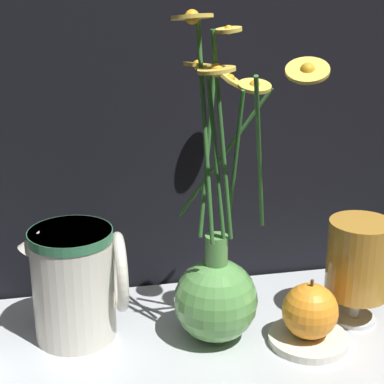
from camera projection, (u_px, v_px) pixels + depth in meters
name	position (u px, v px, depth m)	size (l,w,h in m)	color
ground_plane	(181.00, 352.00, 0.81)	(6.00, 6.00, 0.00)	black
shelf	(181.00, 348.00, 0.80)	(0.67, 0.32, 0.01)	#B2B7BC
vase_with_flowers	(217.00, 285.00, 0.79)	(0.18, 0.20, 0.40)	#59994C
ceramic_pitcher	(77.00, 279.00, 0.79)	(0.13, 0.10, 0.15)	beige
tea_glass	(359.00, 260.00, 0.82)	(0.08, 0.08, 0.14)	silver
saucer_plate	(308.00, 339.00, 0.80)	(0.10, 0.10, 0.01)	silver
orange_fruit	(310.00, 311.00, 0.79)	(0.07, 0.07, 0.08)	orange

